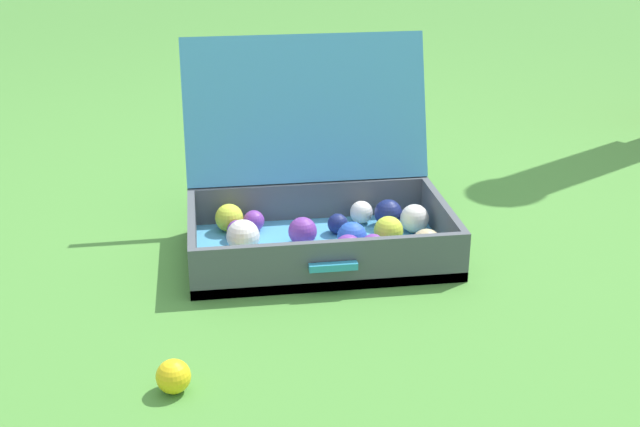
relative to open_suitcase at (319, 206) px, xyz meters
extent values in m
plane|color=#4C8C38|center=(0.08, -0.04, -0.11)|extent=(16.00, 16.00, 0.00)
cube|color=#4799C6|center=(-0.01, -0.06, -0.09)|extent=(0.64, 0.39, 0.03)
cube|color=#4C5156|center=(-0.32, -0.06, -0.04)|extent=(0.02, 0.39, 0.12)
cube|color=#4C5156|center=(0.31, -0.06, -0.04)|extent=(0.02, 0.39, 0.12)
cube|color=#4C5156|center=(-0.01, -0.25, -0.04)|extent=(0.60, 0.02, 0.12)
cube|color=#4C5156|center=(-0.01, 0.12, -0.04)|extent=(0.60, 0.02, 0.12)
cube|color=#4799C6|center=(-0.01, 0.19, 0.20)|extent=(0.64, 0.14, 0.37)
cube|color=teal|center=(-0.01, -0.27, -0.04)|extent=(0.11, 0.02, 0.02)
sphere|color=purple|center=(-0.05, -0.05, -0.04)|extent=(0.07, 0.07, 0.07)
sphere|color=purple|center=(0.05, -0.17, -0.05)|extent=(0.07, 0.07, 0.07)
sphere|color=purple|center=(-0.21, 0.01, -0.05)|extent=(0.05, 0.05, 0.05)
sphere|color=navy|center=(0.19, 0.03, -0.04)|extent=(0.07, 0.07, 0.07)
sphere|color=navy|center=(0.05, 0.01, -0.05)|extent=(0.05, 0.05, 0.05)
sphere|color=#CCDB38|center=(0.16, -0.08, -0.04)|extent=(0.07, 0.07, 0.07)
sphere|color=#D1B784|center=(0.24, -0.17, -0.04)|extent=(0.07, 0.07, 0.07)
sphere|color=purple|center=(-0.16, 0.06, -0.05)|extent=(0.05, 0.05, 0.05)
sphere|color=yellow|center=(-0.21, -0.17, -0.05)|extent=(0.06, 0.06, 0.06)
sphere|color=blue|center=(0.07, -0.10, -0.04)|extent=(0.07, 0.07, 0.07)
sphere|color=white|center=(-0.20, -0.07, -0.04)|extent=(0.08, 0.08, 0.08)
sphere|color=purple|center=(0.11, -0.14, -0.05)|extent=(0.06, 0.06, 0.06)
sphere|color=white|center=(0.25, -0.01, -0.04)|extent=(0.07, 0.07, 0.07)
sphere|color=orange|center=(-0.28, -0.16, -0.05)|extent=(0.05, 0.05, 0.05)
sphere|color=white|center=(0.12, 0.07, -0.05)|extent=(0.06, 0.06, 0.06)
sphere|color=#CCDB38|center=(-0.22, 0.06, -0.04)|extent=(0.07, 0.07, 0.07)
sphere|color=yellow|center=(-0.36, -0.60, -0.07)|extent=(0.06, 0.06, 0.06)
camera|label=1|loc=(-0.28, -1.92, 0.80)|focal=46.93mm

